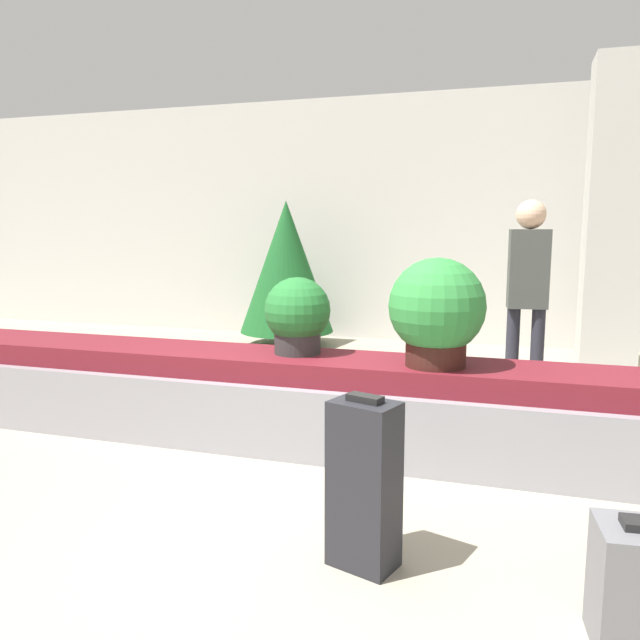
% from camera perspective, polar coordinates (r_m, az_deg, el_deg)
% --- Properties ---
extents(ground_plane, '(18.00, 18.00, 0.00)m').
position_cam_1_polar(ground_plane, '(3.28, -7.23, -18.66)').
color(ground_plane, '#9E937F').
extents(back_wall, '(18.00, 0.06, 3.20)m').
position_cam_1_polar(back_wall, '(8.32, 8.95, 9.05)').
color(back_wall, beige).
rests_on(back_wall, ground_plane).
extents(carousel, '(8.41, 0.76, 0.63)m').
position_cam_1_polar(carousel, '(4.31, 0.00, -7.63)').
color(carousel, gray).
rests_on(carousel, ground_plane).
extents(pillar, '(0.55, 0.55, 3.20)m').
position_cam_1_polar(pillar, '(7.16, 25.30, 8.48)').
color(pillar, beige).
rests_on(pillar, ground_plane).
extents(suitcase_1, '(0.33, 0.28, 0.78)m').
position_cam_1_polar(suitcase_1, '(2.83, 4.05, -14.74)').
color(suitcase_1, '#232328').
rests_on(suitcase_1, ground_plane).
extents(potted_plant_0, '(0.60, 0.60, 0.68)m').
position_cam_1_polar(potted_plant_0, '(3.95, 10.63, 0.78)').
color(potted_plant_0, '#381914').
rests_on(potted_plant_0, carousel).
extents(potted_plant_1, '(0.46, 0.46, 0.53)m').
position_cam_1_polar(potted_plant_1, '(4.30, -2.08, 0.45)').
color(potted_plant_1, '#2D2D2D').
rests_on(potted_plant_1, carousel).
extents(traveler_0, '(0.34, 0.24, 1.72)m').
position_cam_1_polar(traveler_0, '(5.48, 18.47, 3.20)').
color(traveler_0, '#282833').
rests_on(traveler_0, ground_plane).
extents(decorated_tree, '(1.19, 1.19, 1.83)m').
position_cam_1_polar(decorated_tree, '(7.92, -3.09, 4.88)').
color(decorated_tree, '#4C331E').
rests_on(decorated_tree, ground_plane).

